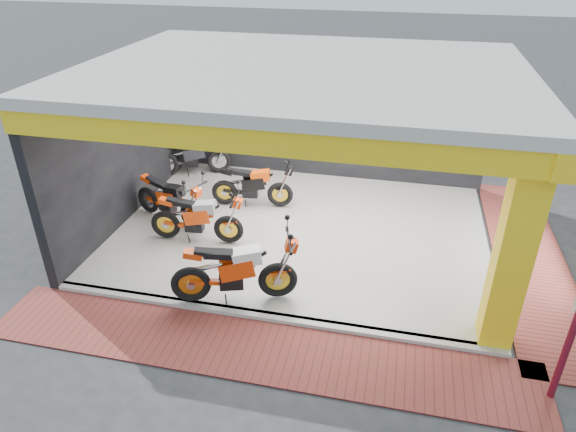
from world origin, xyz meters
name	(u,v)px	position (x,y,z in m)	size (l,w,h in m)	color
ground	(280,285)	(0.00, 0.00, 0.00)	(80.00, 80.00, 0.00)	#2D2D30
showroom_floor	(301,231)	(0.00, 2.00, 0.05)	(8.00, 6.00, 0.10)	silver
showroom_ceiling	(304,70)	(0.00, 2.00, 3.60)	(8.40, 6.40, 0.20)	beige
back_wall	(326,115)	(0.00, 5.10, 1.75)	(8.20, 0.20, 3.50)	black
left_wall	(123,145)	(-4.10, 2.00, 1.75)	(0.20, 6.20, 3.50)	black
corner_column	(514,252)	(3.75, -0.75, 1.75)	(0.50, 0.50, 3.50)	yellow
header_beam_front	(262,139)	(0.00, -1.00, 3.30)	(8.40, 0.30, 0.40)	yellow
header_beam_right	(523,99)	(4.00, 2.00, 3.30)	(0.30, 6.40, 0.40)	yellow
floor_kerb	(267,317)	(0.00, -1.02, 0.05)	(8.00, 0.20, 0.10)	silver
paver_front	(254,349)	(0.00, -1.80, 0.01)	(9.00, 1.40, 0.03)	maroon
paver_right	(529,258)	(4.80, 2.00, 0.01)	(1.40, 7.00, 0.03)	maroon
signpost	(575,326)	(4.45, -1.77, 1.34)	(0.10, 0.34, 2.45)	maroon
moto_hero	(278,264)	(0.08, -0.50, 0.82)	(2.36, 0.88, 1.44)	#EA3909
moto_row_a	(228,216)	(-1.37, 1.06, 0.75)	(2.13, 0.79, 1.30)	#FF420A
moto_row_b	(190,203)	(-2.36, 1.45, 0.74)	(2.11, 0.78, 1.29)	#F33F0A
moto_row_c	(280,183)	(-0.71, 2.92, 0.73)	(2.07, 0.77, 1.27)	black
moto_row_d	(218,150)	(-2.80, 4.50, 0.76)	(2.17, 0.80, 1.32)	black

